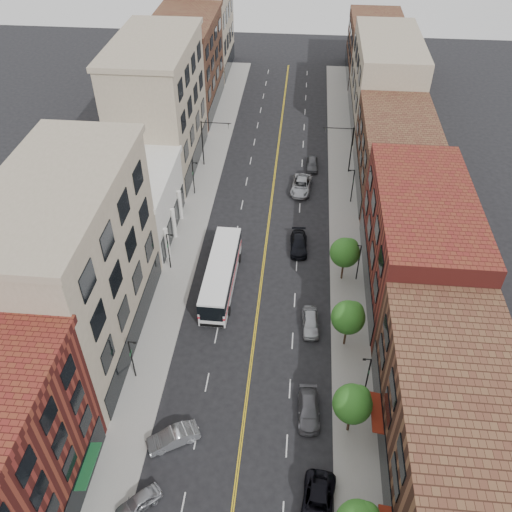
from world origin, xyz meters
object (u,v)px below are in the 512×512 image
(car_parked_far, at_px, (311,322))
(car_lane_c, at_px, (312,164))
(car_lane_a, at_px, (299,244))
(car_angle_b, at_px, (173,437))
(car_angle_a, at_px, (139,502))
(car_parked_mid, at_px, (309,410))
(city_bus, at_px, (221,273))
(car_lane_behind, at_px, (222,239))
(car_parked_near, at_px, (318,504))
(car_lane_b, at_px, (301,185))

(car_parked_far, relative_size, car_lane_c, 1.02)
(car_lane_a, bearing_deg, car_angle_b, -112.27)
(car_angle_a, relative_size, car_lane_a, 0.74)
(car_parked_mid, distance_m, car_lane_a, 23.90)
(city_bus, xyz_separation_m, car_parked_mid, (10.30, -16.22, -1.31))
(city_bus, distance_m, car_parked_mid, 19.26)
(car_angle_b, relative_size, car_lane_behind, 1.04)
(car_lane_behind, bearing_deg, car_angle_b, 93.97)
(car_lane_behind, height_order, car_lane_c, car_lane_c)
(car_parked_near, bearing_deg, car_parked_far, 98.47)
(car_parked_far, height_order, car_lane_a, car_parked_far)
(car_lane_behind, bearing_deg, car_lane_c, -114.80)
(car_parked_mid, distance_m, car_lane_b, 37.13)
(car_lane_behind, bearing_deg, car_lane_b, -121.15)
(car_angle_b, bearing_deg, car_parked_far, 112.09)
(car_angle_b, height_order, car_parked_near, car_parked_near)
(city_bus, xyz_separation_m, car_lane_behind, (-1.00, 7.68, -1.27))
(car_lane_c, bearing_deg, car_parked_far, -89.93)
(city_bus, bearing_deg, car_lane_behind, 98.24)
(car_parked_near, bearing_deg, city_bus, 120.19)
(car_angle_b, distance_m, car_lane_a, 29.48)
(car_parked_near, distance_m, car_parked_mid, 8.57)
(car_lane_c, bearing_deg, car_lane_b, -103.65)
(car_lane_behind, bearing_deg, city_bus, 102.19)
(car_parked_near, distance_m, car_lane_b, 45.68)
(car_lane_behind, distance_m, car_lane_a, 9.61)
(car_lane_c, bearing_deg, car_parked_mid, -90.06)
(car_angle_a, distance_m, car_lane_behind, 33.61)
(car_angle_b, xyz_separation_m, car_parked_far, (11.67, 14.65, 0.00))
(car_parked_far, bearing_deg, car_parked_mid, -93.31)
(car_parked_near, height_order, car_lane_c, car_parked_near)
(car_parked_near, bearing_deg, car_lane_b, 99.21)
(car_lane_a, bearing_deg, car_lane_b, 87.82)
(car_lane_behind, xyz_separation_m, car_lane_b, (9.54, 13.18, 0.09))
(city_bus, relative_size, car_parked_far, 3.03)
(car_parked_mid, relative_size, car_lane_a, 0.93)
(car_parked_far, distance_m, car_lane_c, 32.57)
(car_parked_near, distance_m, car_parked_far, 19.29)
(car_angle_a, relative_size, car_lane_b, 0.65)
(car_angle_a, relative_size, car_parked_near, 0.69)
(car_parked_mid, bearing_deg, car_parked_far, 87.26)
(car_parked_mid, bearing_deg, car_lane_behind, 112.56)
(car_parked_near, relative_size, car_parked_mid, 1.15)
(city_bus, height_order, car_parked_near, city_bus)
(car_parked_mid, xyz_separation_m, car_lane_a, (-1.69, 23.84, 0.05))
(car_lane_b, bearing_deg, car_angle_a, -98.00)
(car_parked_mid, distance_m, car_parked_far, 10.75)
(car_angle_b, xyz_separation_m, car_parked_mid, (11.67, 3.90, -0.06))
(car_lane_c, bearing_deg, car_parked_near, -89.18)
(car_parked_far, bearing_deg, car_lane_behind, 127.35)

